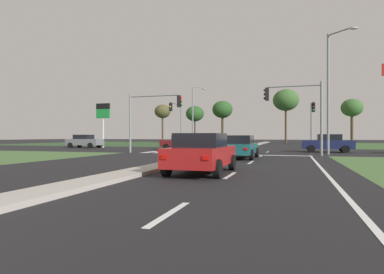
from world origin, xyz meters
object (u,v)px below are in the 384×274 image
Objects in this scene: treeline_second at (195,114)px; treeline_third at (222,110)px; traffic_signal_near_right at (299,105)px; car_red_fifth at (202,153)px; traffic_signal_far_left at (177,117)px; treeline_near at (163,112)px; car_maroon_near at (182,142)px; car_navy_seventh at (328,143)px; car_silver_sixth at (237,140)px; treeline_fifth at (352,108)px; traffic_signal_near_left at (150,111)px; street_lamp_second at (331,87)px; traffic_signal_far_right at (312,117)px; treeline_fourth at (286,100)px; street_lamp_third at (194,112)px; car_grey_second at (84,141)px; car_teal_fourth at (239,146)px; fuel_price_totem at (103,115)px.

treeline_third reaches higher than treeline_second.
traffic_signal_near_right is 0.70× the size of treeline_second.
car_red_fifth is 26.72m from traffic_signal_far_left.
car_maroon_near is at bearing -64.39° from treeline_near.
car_red_fifth is 19.70m from car_navy_seventh.
treeline_fifth reaches higher than car_silver_sixth.
car_red_fifth is at bearing -57.73° from traffic_signal_near_left.
traffic_signal_near_right is at bearing 157.11° from car_navy_seventh.
car_navy_seventh is 0.51× the size of treeline_near.
street_lamp_second is (14.16, 1.84, 1.69)m from traffic_signal_near_left.
traffic_signal_far_right is (5.27, 24.56, 2.69)m from car_red_fifth.
treeline_second is at bearing 120.86° from street_lamp_second.
treeline_fifth is (21.48, 38.84, 2.90)m from traffic_signal_near_left.
car_silver_sixth is at bearing 66.13° from traffic_signal_far_left.
car_maroon_near is at bearing -107.64° from treeline_fourth.
car_silver_sixth is at bearing -139.84° from treeline_fifth.
treeline_fourth is at bearing -6.39° from treeline_near.
street_lamp_third is at bearing 125.03° from traffic_signal_near_right.
car_maroon_near is 38.57m from treeline_fifth.
car_red_fifth is 0.81× the size of traffic_signal_near_right.
car_silver_sixth is 0.92× the size of traffic_signal_near_left.
treeline_near is 26.15m from treeline_fourth.
car_silver_sixth is (16.08, 14.85, -0.05)m from car_grey_second.
traffic_signal_far_right reaches higher than car_teal_fourth.
traffic_signal_near_left is at bearing -42.12° from fuel_price_totem.
fuel_price_totem is 0.65× the size of treeline_near.
traffic_signal_far_left is 1.02× the size of fuel_price_totem.
traffic_signal_near_right is at bearing -141.25° from street_lamp_second.
treeline_third reaches higher than treeline_near.
street_lamp_second reaches higher than car_navy_seventh.
treeline_third is (-15.46, 27.26, 3.20)m from traffic_signal_far_right.
car_silver_sixth is 15.74m from traffic_signal_far_right.
treeline_third is at bearing 93.06° from traffic_signal_near_left.
car_grey_second is at bearing 42.73° from car_silver_sixth.
traffic_signal_far_left is at bearing 139.27° from traffic_signal_near_right.
traffic_signal_near_left is 0.62× the size of treeline_fifth.
treeline_third is (0.25, 18.73, 1.76)m from street_lamp_third.
car_grey_second is 15.63m from traffic_signal_near_left.
fuel_price_totem reaches higher than traffic_signal_far_right.
street_lamp_second is (26.85, -6.88, 4.37)m from car_grey_second.
treeline_fourth reaches higher than car_maroon_near.
car_silver_sixth is 0.57× the size of treeline_fifth.
car_teal_fourth is 9.59m from traffic_signal_near_left.
treeline_fifth is (32.21, 29.14, 2.45)m from fuel_price_totem.
car_red_fifth is 53.91m from treeline_second.
street_lamp_third reaches higher than treeline_second.
traffic_signal_near_right reaches higher than car_silver_sixth.
traffic_signal_near_left is 0.59× the size of treeline_third.
traffic_signal_far_right is (9.98, -11.86, 2.71)m from car_silver_sixth.
car_navy_seventh is at bearing -63.64° from treeline_third.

